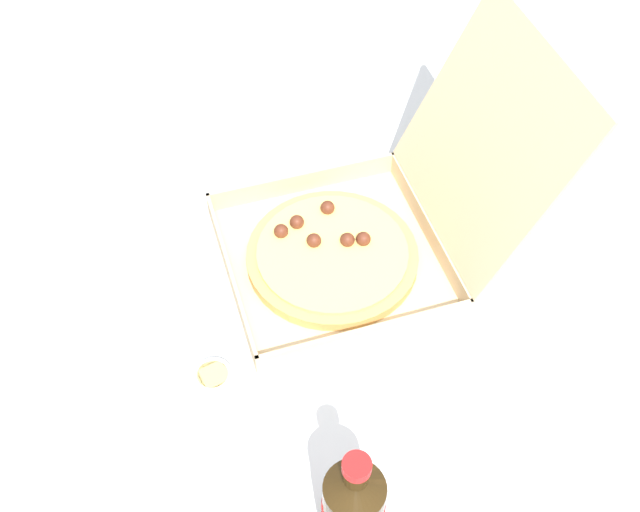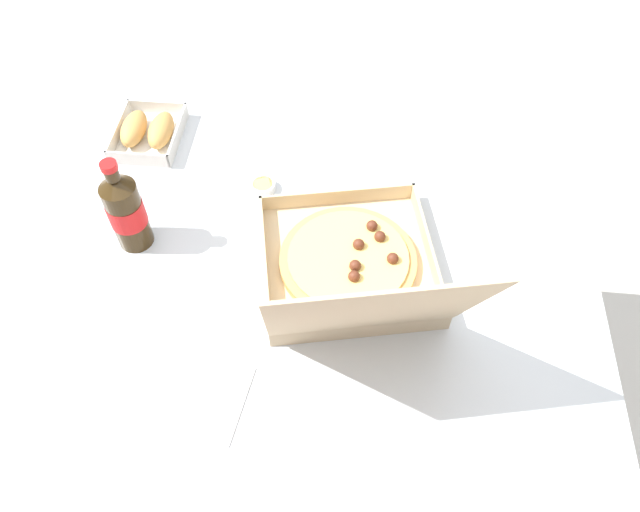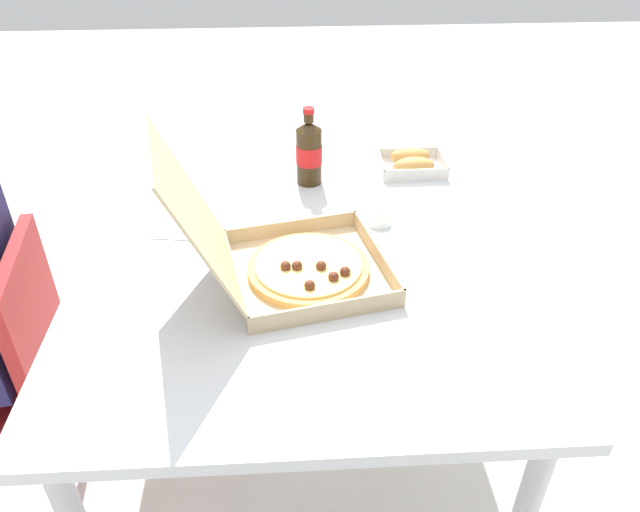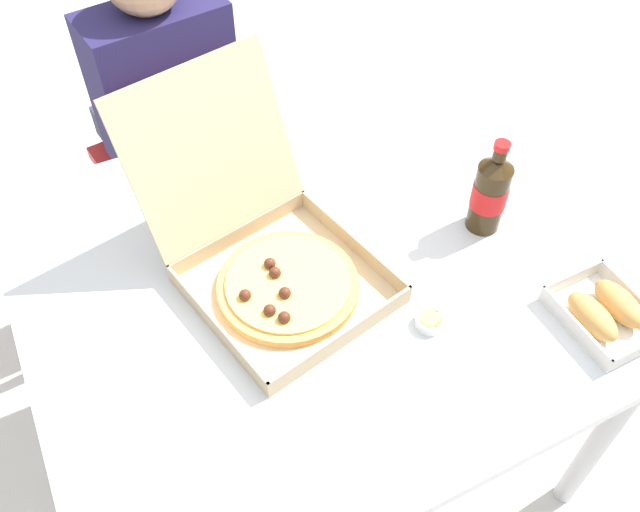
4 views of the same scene
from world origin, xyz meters
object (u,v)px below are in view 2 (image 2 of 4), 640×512
at_px(dipping_sauce_cup, 263,186).
at_px(bread_side_box, 148,131).
at_px(cola_bottle, 126,210).
at_px(paper_menu, 186,393).
at_px(pizza_box_open, 352,269).

bearing_deg(dipping_sauce_cup, bread_side_box, -24.67).
xyz_separation_m(cola_bottle, paper_menu, (-0.18, 0.33, -0.09)).
bearing_deg(dipping_sauce_cup, paper_menu, 83.33).
distance_m(bread_side_box, paper_menu, 0.68).
xyz_separation_m(bread_side_box, cola_bottle, (-0.06, 0.31, 0.07)).
xyz_separation_m(bread_side_box, paper_menu, (-0.24, 0.64, -0.02)).
xyz_separation_m(pizza_box_open, cola_bottle, (0.46, -0.07, 0.04)).
height_order(bread_side_box, paper_menu, bread_side_box).
height_order(cola_bottle, paper_menu, cola_bottle).
relative_size(pizza_box_open, paper_menu, 2.56).
bearing_deg(dipping_sauce_cup, cola_bottle, 35.21).
bearing_deg(bread_side_box, dipping_sauce_cup, 155.33).
bearing_deg(dipping_sauce_cup, pizza_box_open, 132.19).
xyz_separation_m(pizza_box_open, paper_menu, (0.27, 0.26, -0.05)).
xyz_separation_m(paper_menu, dipping_sauce_cup, (-0.06, -0.50, 0.01)).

